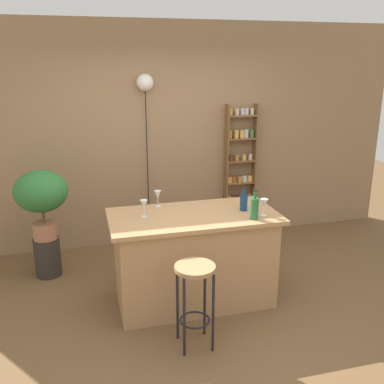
{
  "coord_description": "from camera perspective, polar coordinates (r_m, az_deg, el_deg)",
  "views": [
    {
      "loc": [
        -1.01,
        -3.48,
        2.32
      ],
      "look_at": [
        0.05,
        0.55,
        1.06
      ],
      "focal_mm": 40.69,
      "sensor_mm": 36.0,
      "label": 1
    }
  ],
  "objects": [
    {
      "name": "wine_glass_center",
      "position": [
        4.36,
        -4.52,
        -0.42
      ],
      "size": [
        0.07,
        0.07,
        0.16
      ],
      "color": "silver",
      "rests_on": "kitchen_counter"
    },
    {
      "name": "bottle_vinegar",
      "position": [
        4.27,
        6.79,
        -1.28
      ],
      "size": [
        0.07,
        0.07,
        0.24
      ],
      "color": "navy",
      "rests_on": "kitchen_counter"
    },
    {
      "name": "kitchen_counter",
      "position": [
        4.33,
        0.2,
        -8.59
      ],
      "size": [
        1.62,
        0.81,
        0.91
      ],
      "color": "tan",
      "rests_on": "ground"
    },
    {
      "name": "wine_glass_left",
      "position": [
        4.15,
        9.44,
        -1.53
      ],
      "size": [
        0.07,
        0.07,
        0.16
      ],
      "color": "silver",
      "rests_on": "kitchen_counter"
    },
    {
      "name": "back_wall",
      "position": [
        5.6,
        -4.18,
        7.33
      ],
      "size": [
        6.4,
        0.1,
        2.8
      ],
      "primitive_type": "cube",
      "color": "#997551",
      "rests_on": "ground"
    },
    {
      "name": "ground",
      "position": [
        4.31,
        1.27,
        -15.79
      ],
      "size": [
        12.0,
        12.0,
        0.0
      ],
      "primitive_type": "plane",
      "color": "brown"
    },
    {
      "name": "pendant_globe_light",
      "position": [
        5.39,
        -6.17,
        13.74
      ],
      "size": [
        0.21,
        0.21,
        2.18
      ],
      "color": "black",
      "rests_on": "ground"
    },
    {
      "name": "bottle_sauce_amber",
      "position": [
        4.05,
        8.2,
        -2.08
      ],
      "size": [
        0.08,
        0.08,
        0.29
      ],
      "color": "#236638",
      "rests_on": "kitchen_counter"
    },
    {
      "name": "plant_stool",
      "position": [
        5.17,
        -18.39,
        -8.04
      ],
      "size": [
        0.29,
        0.29,
        0.44
      ],
      "primitive_type": "cylinder",
      "color": "#2D2823",
      "rests_on": "ground"
    },
    {
      "name": "bar_stool",
      "position": [
        3.64,
        0.39,
        -12.35
      ],
      "size": [
        0.34,
        0.34,
        0.74
      ],
      "color": "black",
      "rests_on": "ground"
    },
    {
      "name": "wine_glass_right",
      "position": [
        4.09,
        -6.33,
        -1.68
      ],
      "size": [
        0.07,
        0.07,
        0.16
      ],
      "color": "silver",
      "rests_on": "kitchen_counter"
    },
    {
      "name": "potted_plant",
      "position": [
        4.92,
        -19.16,
        -0.34
      ],
      "size": [
        0.57,
        0.51,
        0.77
      ],
      "color": "#A86B4C",
      "rests_on": "plant_stool"
    },
    {
      "name": "spice_shelf",
      "position": [
        5.86,
        6.3,
        2.57
      ],
      "size": [
        0.41,
        0.14,
        1.79
      ],
      "color": "brown",
      "rests_on": "ground"
    }
  ]
}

